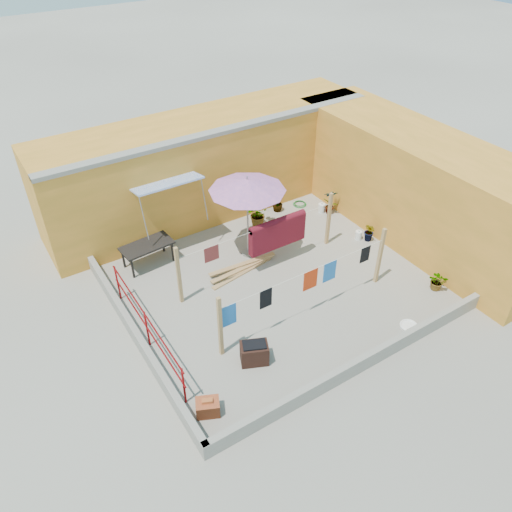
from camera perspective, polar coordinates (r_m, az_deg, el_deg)
name	(u,v)px	position (r m, az deg, el deg)	size (l,w,h in m)	color
ground	(275,285)	(14.08, 2.16, -3.34)	(80.00, 80.00, 0.00)	#9E998E
wall_back	(208,164)	(16.77, -5.48, 10.38)	(11.00, 3.27, 3.21)	orange
wall_right	(416,186)	(16.21, 17.81, 7.62)	(2.40, 9.00, 3.20)	orange
parapet_front	(362,363)	(12.02, 12.04, -11.88)	(8.30, 0.16, 0.44)	gray
parapet_left	(137,337)	(12.66, -13.46, -8.97)	(0.16, 7.30, 0.44)	gray
red_railing	(146,324)	(12.22, -12.45, -7.55)	(0.05, 4.20, 1.10)	maroon
clothesline_rig	(278,240)	(13.99, 2.58, 1.81)	(5.09, 2.35, 1.80)	tan
patio_umbrella	(247,185)	(13.93, -1.01, 8.08)	(2.67, 2.67, 2.63)	gray
outdoor_table	(147,247)	(14.78, -12.36, 1.06)	(1.55, 0.87, 0.70)	black
brick_stack	(208,407)	(11.11, -5.53, -16.81)	(0.61, 0.54, 0.44)	#9A4523
lumber_pile	(242,268)	(14.54, -1.57, -1.43)	(2.29, 0.63, 0.14)	tan
brazier	(254,353)	(11.89, -0.20, -11.01)	(0.77, 0.66, 0.58)	black
white_basin	(409,326)	(13.41, 17.05, -7.65)	(0.46, 0.46, 0.08)	white
water_jug_a	(358,235)	(16.08, 11.63, 2.35)	(0.21, 0.21, 0.33)	white
water_jug_b	(321,208)	(17.23, 7.48, 5.47)	(0.23, 0.23, 0.36)	white
green_hose	(300,204)	(17.62, 5.03, 5.96)	(0.47, 0.47, 0.07)	#176724
plant_back_a	(257,214)	(16.31, 0.17, 4.84)	(0.73, 0.63, 0.81)	#265C1A
plant_back_b	(278,203)	(17.09, 2.48, 6.08)	(0.35, 0.35, 0.63)	#265C1A
plant_right_a	(330,201)	(17.05, 8.50, 6.21)	(0.49, 0.33, 0.93)	#265C1A
plant_right_b	(370,232)	(15.97, 12.85, 2.68)	(0.36, 0.29, 0.66)	#265C1A
plant_right_c	(438,281)	(14.65, 20.07, -2.71)	(0.51, 0.44, 0.57)	#265C1A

